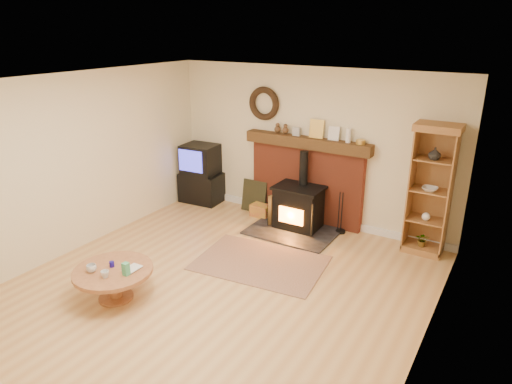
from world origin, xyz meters
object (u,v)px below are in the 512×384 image
Objects in this scene: tv_unit at (201,175)px; curio_cabinet at (431,190)px; coffee_table at (113,275)px; wood_stove at (298,209)px.

curio_cabinet is (4.12, 0.09, 0.44)m from tv_unit.
tv_unit is at bearing 109.55° from coffee_table.
coffee_table is at bearing -70.45° from tv_unit.
wood_stove is 1.45× the size of coffee_table.
wood_stove is at bearing -5.18° from tv_unit.
curio_cabinet is at bearing 8.10° from wood_stove.
tv_unit is 3.44m from coffee_table.
wood_stove is 2.08m from curio_cabinet.
curio_cabinet reaches higher than tv_unit.
tv_unit is 0.58× the size of curio_cabinet.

